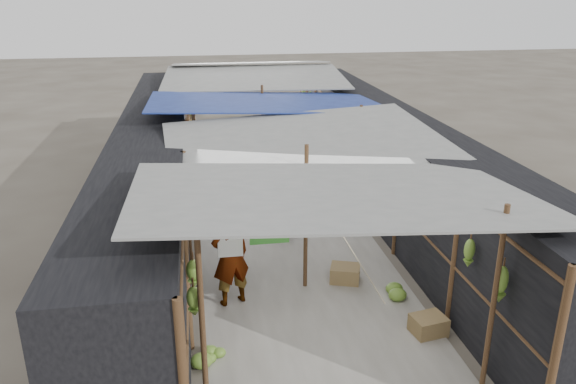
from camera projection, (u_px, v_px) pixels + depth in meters
aisle_slab at (276, 213)px, 13.18m from camera, size 3.60×16.00×0.02m
stall_left at (155, 172)px, 12.37m from camera, size 1.40×15.00×2.30m
stall_right at (389, 161)px, 13.21m from camera, size 1.40×15.00×2.30m
crate_near at (345, 274)px, 10.05m from camera, size 0.62×0.56×0.31m
crate_mid at (428, 325)px, 8.53m from camera, size 0.56×0.48×0.30m
crate_back at (220, 178)px, 15.17m from camera, size 0.48×0.42×0.27m
black_basin at (326, 215)px, 12.80m from camera, size 0.65×0.65×0.20m
vendor_elderly at (230, 256)px, 9.11m from camera, size 0.76×0.63×1.77m
shopper_blue at (290, 208)px, 11.56m from camera, size 0.84×0.75×1.42m
vendor_seated at (315, 166)px, 15.17m from camera, size 0.55×0.65×0.88m
market_canopy at (275, 109)px, 12.66m from camera, size 5.62×15.20×2.77m
hanging_bananas at (276, 149)px, 12.31m from camera, size 3.95×13.22×0.83m
floor_bananas at (265, 206)px, 13.16m from camera, size 3.95×10.63×0.35m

